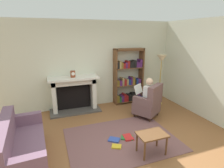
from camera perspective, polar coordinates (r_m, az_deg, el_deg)
ground at (r=4.01m, az=4.83°, el=-19.34°), size 14.00×14.00×0.00m
back_wall at (r=5.77m, az=-5.58°, el=6.22°), size 5.60×0.10×2.70m
side_wall_right at (r=5.93m, az=23.75°, el=5.22°), size 0.10×5.20×2.70m
area_rug at (r=4.23m, az=3.05°, el=-17.11°), size 2.40×1.80×0.01m
fireplace at (r=5.58m, az=-12.03°, el=-2.66°), size 1.49×0.64×1.07m
mantel_clock at (r=5.32m, az=-12.36°, el=3.11°), size 0.14×0.14×0.19m
bookshelf at (r=6.03m, az=5.20°, el=1.99°), size 1.00×0.32×1.84m
armchair_reading at (r=5.15m, az=11.62°, el=-5.92°), size 0.87×0.87×0.97m
seated_reader at (r=5.13m, az=10.56°, el=-3.60°), size 0.55×0.59×1.14m
sofa_floral at (r=3.78m, az=-27.01°, el=-17.79°), size 0.82×1.74×0.85m
side_table at (r=3.70m, az=12.56°, el=-16.08°), size 0.56×0.39×0.44m
scattered_books at (r=4.18m, az=3.35°, el=-17.16°), size 0.63×0.51×0.04m
floor_lamp at (r=5.98m, az=15.44°, el=6.55°), size 0.32×0.32×1.65m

